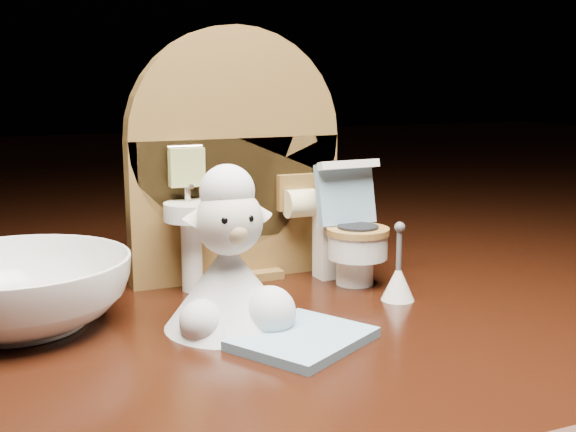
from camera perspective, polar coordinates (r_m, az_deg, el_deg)
name	(u,v)px	position (r m, az deg, el deg)	size (l,w,h in m)	color
backdrop_panel	(234,171)	(0.43, -4.28, 3.60)	(0.13, 0.05, 0.15)	brown
toy_toilet	(349,238)	(0.43, 4.88, -1.71)	(0.04, 0.05, 0.07)	white
bath_mat	(303,339)	(0.34, 1.18, -9.68)	(0.06, 0.05, 0.00)	#77A1BA
toilet_brush	(398,280)	(0.40, 8.70, -4.99)	(0.02, 0.02, 0.04)	white
plush_lamb	(230,271)	(0.35, -4.58, -4.38)	(0.06, 0.06, 0.08)	silver
ceramic_bowl	(18,292)	(0.38, -20.56, -5.68)	(0.11, 0.11, 0.03)	white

